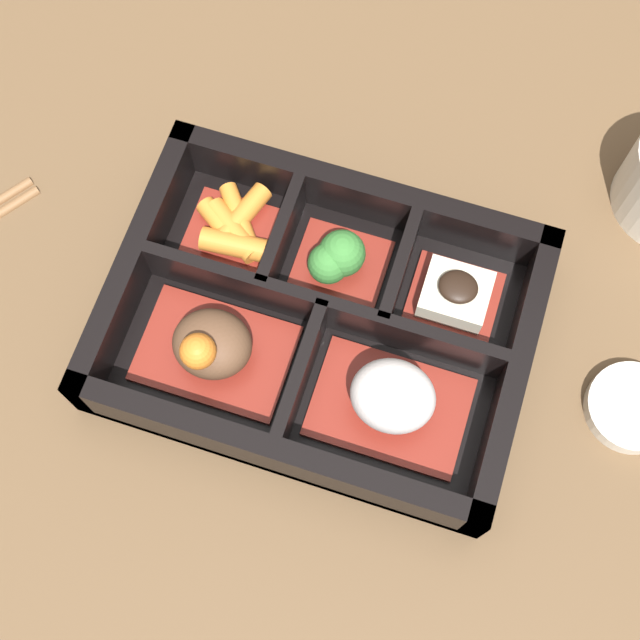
# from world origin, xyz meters

# --- Properties ---
(ground_plane) EXTENTS (3.00, 3.00, 0.00)m
(ground_plane) POSITION_xyz_m (0.00, 0.00, 0.00)
(ground_plane) COLOR brown
(bento_base) EXTENTS (0.27, 0.20, 0.01)m
(bento_base) POSITION_xyz_m (0.00, 0.00, 0.01)
(bento_base) COLOR black
(bento_base) RESTS_ON ground_plane
(bento_rim) EXTENTS (0.27, 0.20, 0.05)m
(bento_rim) POSITION_xyz_m (0.00, -0.00, 0.02)
(bento_rim) COLOR black
(bento_rim) RESTS_ON ground_plane
(bowl_rice) EXTENTS (0.10, 0.07, 0.06)m
(bowl_rice) POSITION_xyz_m (-0.06, 0.04, 0.03)
(bowl_rice) COLOR maroon
(bowl_rice) RESTS_ON bento_base
(bowl_stew) EXTENTS (0.10, 0.07, 0.05)m
(bowl_stew) POSITION_xyz_m (0.06, 0.04, 0.03)
(bowl_stew) COLOR maroon
(bowl_stew) RESTS_ON bento_base
(bowl_tofu) EXTENTS (0.06, 0.06, 0.03)m
(bowl_tofu) POSITION_xyz_m (-0.08, -0.04, 0.02)
(bowl_tofu) COLOR maroon
(bowl_tofu) RESTS_ON bento_base
(bowl_greens) EXTENTS (0.06, 0.06, 0.04)m
(bowl_greens) POSITION_xyz_m (0.00, -0.04, 0.03)
(bowl_greens) COLOR maroon
(bowl_greens) RESTS_ON bento_base
(bowl_carrots) EXTENTS (0.06, 0.07, 0.02)m
(bowl_carrots) POSITION_xyz_m (0.08, -0.05, 0.02)
(bowl_carrots) COLOR maroon
(bowl_carrots) RESTS_ON bento_base
(sauce_dish) EXTENTS (0.06, 0.06, 0.01)m
(sauce_dish) POSITION_xyz_m (-0.21, -0.01, 0.01)
(sauce_dish) COLOR beige
(sauce_dish) RESTS_ON ground_plane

